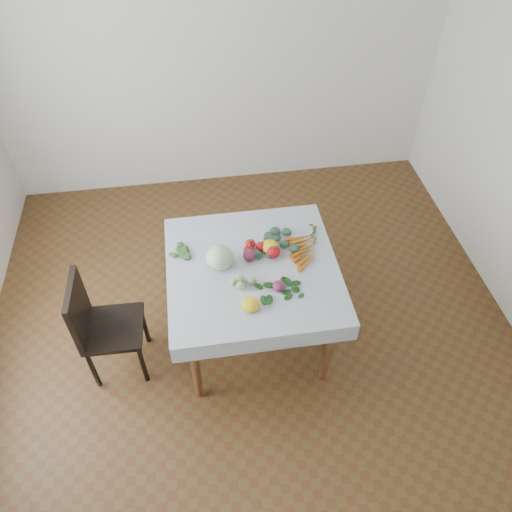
{
  "coord_description": "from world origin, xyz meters",
  "views": [
    {
      "loc": [
        -0.31,
        -2.2,
        3.17
      ],
      "look_at": [
        0.03,
        0.04,
        0.82
      ],
      "focal_mm": 35.0,
      "sensor_mm": 36.0,
      "label": 1
    }
  ],
  "objects_px": {
    "table": "(253,278)",
    "heirloom_back": "(270,247)",
    "carrot_bunch": "(305,249)",
    "cabbage": "(220,258)",
    "chair": "(99,323)"
  },
  "relations": [
    {
      "from": "table",
      "to": "cabbage",
      "type": "xyz_separation_m",
      "value": [
        -0.21,
        0.04,
        0.18
      ]
    },
    {
      "from": "cabbage",
      "to": "carrot_bunch",
      "type": "relative_size",
      "value": 0.52
    },
    {
      "from": "chair",
      "to": "heirloom_back",
      "type": "distance_m",
      "value": 1.24
    },
    {
      "from": "cabbage",
      "to": "carrot_bunch",
      "type": "bearing_deg",
      "value": 5.37
    },
    {
      "from": "cabbage",
      "to": "heirloom_back",
      "type": "bearing_deg",
      "value": 14.52
    },
    {
      "from": "cabbage",
      "to": "chair",
      "type": "bearing_deg",
      "value": -170.18
    },
    {
      "from": "chair",
      "to": "cabbage",
      "type": "distance_m",
      "value": 0.91
    },
    {
      "from": "heirloom_back",
      "to": "carrot_bunch",
      "type": "distance_m",
      "value": 0.24
    },
    {
      "from": "table",
      "to": "heirloom_back",
      "type": "distance_m",
      "value": 0.24
    },
    {
      "from": "carrot_bunch",
      "to": "table",
      "type": "bearing_deg",
      "value": -165.25
    },
    {
      "from": "chair",
      "to": "carrot_bunch",
      "type": "xyz_separation_m",
      "value": [
        1.42,
        0.2,
        0.28
      ]
    },
    {
      "from": "heirloom_back",
      "to": "table",
      "type": "bearing_deg",
      "value": -136.19
    },
    {
      "from": "table",
      "to": "cabbage",
      "type": "bearing_deg",
      "value": 168.25
    },
    {
      "from": "table",
      "to": "carrot_bunch",
      "type": "distance_m",
      "value": 0.4
    },
    {
      "from": "cabbage",
      "to": "carrot_bunch",
      "type": "height_order",
      "value": "cabbage"
    }
  ]
}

